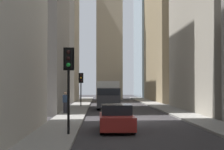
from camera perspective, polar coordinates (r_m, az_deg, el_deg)
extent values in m
plane|color=#302D30|center=(26.91, 3.05, -6.71)|extent=(135.00, 135.00, 0.00)
cube|color=gray|center=(26.89, -6.61, -6.56)|extent=(90.00, 2.20, 0.14)
cube|color=gray|center=(27.67, 12.44, -6.39)|extent=(90.00, 2.20, 0.14)
cube|color=#9E8966|center=(60.38, 10.62, 10.23)|extent=(19.30, 10.00, 29.32)
cube|color=gray|center=(59.47, -10.02, 7.80)|extent=(13.03, 10.00, 24.01)
cube|color=#A8A091|center=(66.58, -0.43, 4.66)|extent=(4.40, 4.40, 19.09)
cube|color=silver|center=(40.55, -0.64, -2.76)|extent=(4.60, 2.25, 2.60)
cube|color=#38383D|center=(37.37, -0.53, -3.41)|extent=(1.90, 2.25, 1.90)
cube|color=black|center=(37.35, -0.53, -2.49)|extent=(1.92, 2.09, 0.64)
cylinder|color=black|center=(37.44, 0.99, -4.55)|extent=(0.88, 0.28, 0.88)
cylinder|color=black|center=(37.39, -2.04, -4.56)|extent=(0.88, 0.28, 0.88)
cylinder|color=black|center=(42.02, 0.66, -4.21)|extent=(0.88, 0.28, 0.88)
cylinder|color=black|center=(41.98, -2.03, -4.22)|extent=(0.88, 0.28, 0.88)
cube|color=maroon|center=(20.72, 0.65, -6.83)|extent=(4.30, 1.78, 0.70)
cube|color=black|center=(20.87, 0.62, -5.09)|extent=(2.10, 1.58, 0.54)
cylinder|color=black|center=(19.46, 3.15, -7.80)|extent=(0.64, 0.22, 0.64)
cylinder|color=black|center=(19.38, -1.49, -7.82)|extent=(0.64, 0.22, 0.64)
cylinder|color=black|center=(22.13, 2.52, -7.02)|extent=(0.64, 0.22, 0.64)
cylinder|color=black|center=(22.07, -1.55, -7.04)|extent=(0.64, 0.22, 0.64)
cylinder|color=black|center=(18.44, -6.44, -3.84)|extent=(0.12, 0.12, 3.12)
cube|color=black|center=(18.46, -6.42, 2.40)|extent=(0.28, 0.32, 0.90)
cube|color=black|center=(18.62, -6.38, 2.37)|extent=(0.03, 0.52, 1.10)
sphere|color=black|center=(18.33, -6.46, 3.37)|extent=(0.20, 0.20, 0.20)
sphere|color=black|center=(18.30, -6.46, 2.44)|extent=(0.20, 0.20, 0.20)
sphere|color=green|center=(18.29, -6.46, 1.50)|extent=(0.20, 0.20, 0.20)
cylinder|color=black|center=(42.28, -4.61, -2.82)|extent=(0.12, 0.12, 2.63)
cube|color=black|center=(42.28, -4.60, -0.43)|extent=(0.28, 0.32, 0.90)
cube|color=black|center=(42.43, -4.59, -0.43)|extent=(0.03, 0.52, 1.10)
sphere|color=black|center=(42.12, -4.61, -0.02)|extent=(0.20, 0.20, 0.20)
sphere|color=orange|center=(42.12, -4.61, -0.42)|extent=(0.20, 0.20, 0.20)
sphere|color=black|center=(42.11, -4.61, -0.83)|extent=(0.20, 0.20, 0.20)
cylinder|color=#33333D|center=(32.07, -6.74, -4.82)|extent=(0.16, 0.16, 0.88)
cylinder|color=#33333D|center=(32.08, -7.05, -4.82)|extent=(0.16, 0.16, 0.88)
cube|color=navy|center=(32.04, -6.89, -3.49)|extent=(0.26, 0.44, 0.61)
sphere|color=tan|center=(32.03, -6.89, -2.67)|extent=(0.22, 0.22, 0.22)
cylinder|color=#999EA3|center=(20.31, -6.29, -7.75)|extent=(0.07, 0.07, 0.20)
cylinder|color=#999EA3|center=(20.30, -6.29, -7.37)|extent=(0.03, 0.03, 0.07)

